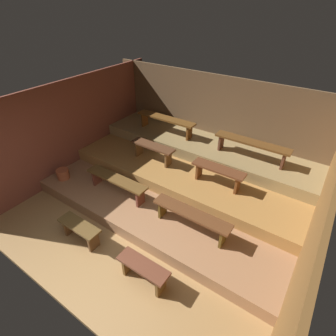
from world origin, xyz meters
The scene contains 16 objects.
ground centered at (0.00, 2.34, -0.04)m, with size 6.30×5.48×0.08m, color #987143.
wall_back centered at (0.00, 4.71, 1.17)m, with size 6.30×0.06×2.34m, color brown.
wall_left centered at (-2.78, 2.34, 1.17)m, with size 0.06×5.48×2.34m, color brown.
wall_right centered at (2.78, 2.34, 1.17)m, with size 0.06×5.48×2.34m, color brown.
platform_lower centered at (0.00, 2.89, 0.13)m, with size 5.50×3.58×0.27m, color #966947.
platform_middle centered at (0.00, 3.49, 0.40)m, with size 5.50×2.38×0.27m, color #A3723A.
platform_upper centered at (0.00, 4.07, 0.67)m, with size 5.50×1.22×0.27m, color olive.
bench_floor_left centered at (-0.76, 0.63, 0.30)m, with size 0.90×0.29×0.41m.
bench_floor_right centered at (0.76, 0.63, 0.30)m, with size 0.90×0.29×0.41m.
bench_lower_left centered at (-0.93, 1.83, 0.60)m, with size 1.53×0.29×0.41m.
bench_lower_right centered at (0.93, 1.83, 0.60)m, with size 1.53×0.29×0.41m.
bench_middle_left centered at (-0.86, 3.04, 0.85)m, with size 1.13×0.29×0.41m.
bench_middle_right centered at (0.86, 3.04, 0.85)m, with size 1.13×0.29×0.41m.
bench_upper_left centered at (-1.17, 4.04, 1.14)m, with size 1.69×0.29×0.41m.
bench_upper_right centered at (1.17, 4.04, 1.14)m, with size 1.69×0.29×0.41m.
pail_lower centered at (-2.39, 1.52, 0.39)m, with size 0.29×0.29×0.23m, color #9E4C2D.
Camera 1 is at (2.55, -1.28, 4.00)m, focal length 28.23 mm.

